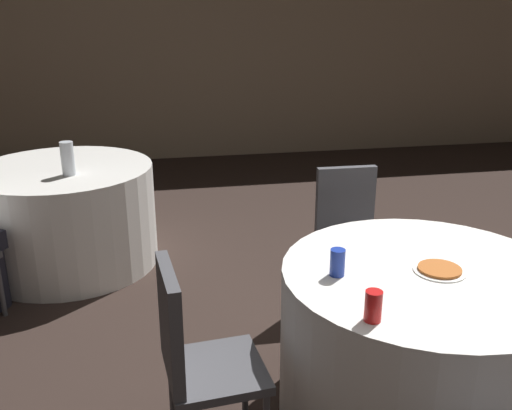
% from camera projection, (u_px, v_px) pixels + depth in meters
% --- Properties ---
extents(ground_plane, '(16.00, 16.00, 0.00)m').
position_uv_depth(ground_plane, '(433.00, 406.00, 2.82)').
color(ground_plane, '#332621').
extents(wall_back, '(16.00, 0.06, 2.80)m').
position_uv_depth(wall_back, '(250.00, 44.00, 7.04)').
color(wall_back, gray).
rests_on(wall_back, ground_plane).
extents(table_near, '(1.29, 1.29, 0.75)m').
position_uv_depth(table_near, '(419.00, 344.00, 2.66)').
color(table_near, white).
rests_on(table_near, ground_plane).
extents(table_far, '(1.30, 1.30, 0.75)m').
position_uv_depth(table_far, '(67.00, 216.00, 4.25)').
color(table_far, white).
rests_on(table_far, ground_plane).
extents(chair_near_north, '(0.41, 0.41, 0.91)m').
position_uv_depth(chair_near_north, '(348.00, 228.00, 3.59)').
color(chair_near_north, '#47474C').
rests_on(chair_near_north, ground_plane).
extents(chair_near_west, '(0.44, 0.44, 0.91)m').
position_uv_depth(chair_near_west, '(192.00, 350.00, 2.33)').
color(chair_near_west, '#47474C').
rests_on(chair_near_west, ground_plane).
extents(pizza_plate_near, '(0.23, 0.23, 0.02)m').
position_uv_depth(pizza_plate_near, '(440.00, 270.00, 2.53)').
color(pizza_plate_near, white).
rests_on(pizza_plate_near, table_near).
extents(soda_can_red, '(0.07, 0.07, 0.12)m').
position_uv_depth(soda_can_red, '(373.00, 306.00, 2.12)').
color(soda_can_red, red).
rests_on(soda_can_red, table_near).
extents(soda_can_blue, '(0.07, 0.07, 0.12)m').
position_uv_depth(soda_can_blue, '(337.00, 262.00, 2.47)').
color(soda_can_blue, '#1E38A5').
rests_on(soda_can_blue, table_near).
extents(bottle_far, '(0.09, 0.09, 0.23)m').
position_uv_depth(bottle_far, '(68.00, 159.00, 3.91)').
color(bottle_far, silver).
rests_on(bottle_far, table_far).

